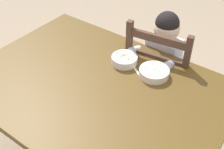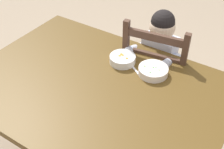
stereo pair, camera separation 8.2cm
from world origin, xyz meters
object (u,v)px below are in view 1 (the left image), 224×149
Objects in this scene: dining_chair at (160,78)px; spoon at (133,66)px; bowl_of_carrots at (124,59)px; dining_table at (95,95)px; child_figure at (161,57)px; bowl_of_peas at (154,72)px.

dining_chair reaches higher than spoon.
dining_chair is 0.43m from bowl_of_carrots.
dining_chair reaches higher than bowl_of_carrots.
dining_chair is at bearing 69.49° from bowl_of_carrots.
dining_table is 0.29m from bowl_of_carrots.
dining_chair is (0.13, 0.57, -0.18)m from dining_table.
child_figure is 0.33m from bowl_of_peas.
child_figure is at bearing -136.58° from dining_chair.
dining_chair is 0.40m from spoon.
dining_chair reaches higher than dining_table.
bowl_of_peas is 0.15m from spoon.
spoon is (0.06, 0.00, -0.02)m from bowl_of_carrots.
dining_chair is 0.43m from bowl_of_peas.
bowl_of_carrots reaches higher than bowl_of_peas.
spoon is (-0.15, 0.00, -0.02)m from bowl_of_peas.
dining_table is at bearing -130.37° from bowl_of_peas.
child_figure reaches higher than bowl_of_carrots.
dining_chair is 5.32× the size of bowl_of_peas.
child_figure is at bearing 109.69° from bowl_of_peas.
dining_chair is 0.18m from child_figure.
bowl_of_peas is at bearing -0.70° from spoon.
child_figure is at bearing 77.68° from dining_table.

